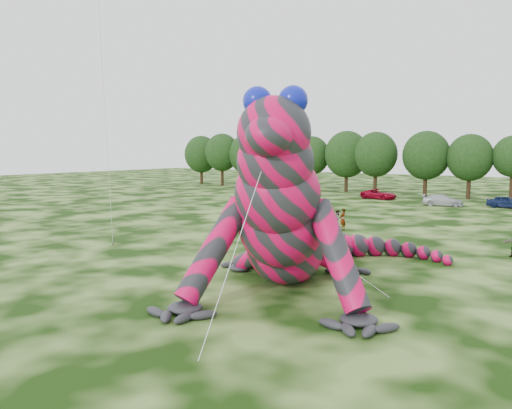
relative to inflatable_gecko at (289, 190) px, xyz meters
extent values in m
plane|color=#16330A|center=(2.41, -5.85, -4.73)|extent=(240.00, 240.00, 0.00)
cylinder|color=silver|center=(-13.46, -0.65, 4.87)|extent=(0.02, 0.02, 19.94)
cylinder|color=#382314|center=(-15.39, 1.23, -4.61)|extent=(0.08, 0.08, 0.24)
imported|color=white|center=(-29.33, 40.45, -4.04)|extent=(4.17, 2.03, 1.37)
imported|color=black|center=(-22.93, 40.53, -4.07)|extent=(4.20, 2.10, 1.32)
imported|color=maroon|center=(-11.90, 43.97, -4.04)|extent=(5.28, 3.18, 1.37)
imported|color=silver|center=(-2.48, 40.30, -4.04)|extent=(5.04, 2.86, 1.38)
imported|color=#111D44|center=(4.20, 42.24, -4.02)|extent=(4.32, 2.15, 1.41)
imported|color=gray|center=(-5.41, 17.27, -3.93)|extent=(0.81, 0.92, 1.59)
imported|color=gray|center=(-4.58, 16.48, -3.80)|extent=(0.49, 0.71, 1.86)
camera|label=1|loc=(13.04, -21.85, 2.07)|focal=35.00mm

